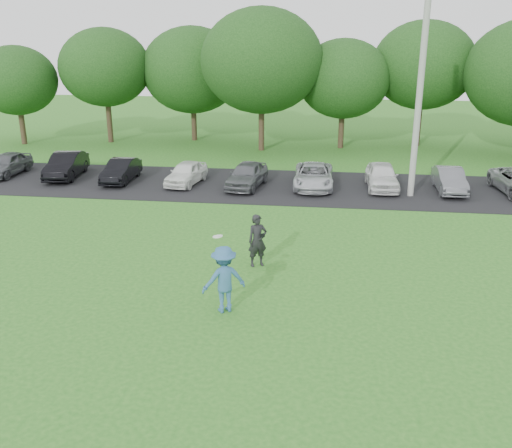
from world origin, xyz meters
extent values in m
plane|color=#26681D|center=(0.00, 0.00, 0.00)|extent=(100.00, 100.00, 0.00)
cube|color=black|center=(0.00, 13.00, 0.01)|extent=(32.00, 6.50, 0.03)
cylinder|color=#9D9E99|center=(6.09, 12.09, 5.08)|extent=(0.28, 0.28, 10.17)
imported|color=#32628F|center=(-0.40, -0.13, 0.94)|extent=(1.40, 1.19, 1.89)
cylinder|color=white|center=(-0.54, -0.16, 2.18)|extent=(0.27, 0.27, 0.09)
imported|color=black|center=(0.10, 3.11, 0.87)|extent=(0.75, 0.65, 1.74)
cube|color=black|center=(0.28, 2.93, 1.12)|extent=(0.17, 0.15, 0.10)
imported|color=#515358|center=(-14.48, 13.36, 0.62)|extent=(1.46, 3.47, 1.17)
imported|color=black|center=(-11.17, 13.32, 0.66)|extent=(1.76, 3.93, 1.25)
imported|color=black|center=(-8.07, 12.89, 0.58)|extent=(1.20, 3.35, 1.10)
imported|color=white|center=(-4.69, 12.80, 0.58)|extent=(1.79, 3.40, 1.10)
imported|color=#585A5F|center=(-1.63, 12.60, 0.64)|extent=(1.95, 3.74, 1.21)
imported|color=silver|center=(1.59, 13.00, 0.59)|extent=(1.91, 4.04, 1.12)
imported|color=silver|center=(4.85, 13.19, 0.64)|extent=(1.53, 3.61, 1.22)
imported|color=#5B5D63|center=(7.97, 13.04, 0.58)|extent=(1.21, 3.38, 1.11)
cylinder|color=#38281C|center=(-18.00, 21.60, 1.10)|extent=(0.36, 0.36, 2.20)
ellipsoid|color=#214C19|center=(-18.00, 21.60, 4.15)|extent=(5.20, 5.20, 4.42)
cylinder|color=#38281C|center=(-12.50, 23.00, 1.35)|extent=(0.36, 0.36, 2.70)
ellipsoid|color=#214C19|center=(-12.50, 23.00, 4.93)|extent=(5.94, 5.94, 5.05)
cylinder|color=#38281C|center=(-7.00, 24.40, 1.10)|extent=(0.36, 0.36, 2.20)
ellipsoid|color=#214C19|center=(-7.00, 24.40, 4.71)|extent=(6.68, 6.68, 5.68)
cylinder|color=#38281C|center=(-2.00, 21.60, 1.35)|extent=(0.36, 0.36, 2.70)
ellipsoid|color=#214C19|center=(-2.00, 21.60, 5.48)|extent=(7.42, 7.42, 6.31)
cylinder|color=#38281C|center=(3.00, 23.00, 1.10)|extent=(0.36, 0.36, 2.20)
ellipsoid|color=#214C19|center=(3.00, 23.00, 4.36)|extent=(5.76, 5.76, 4.90)
cylinder|color=#38281C|center=(8.00, 24.40, 1.35)|extent=(0.36, 0.36, 2.70)
ellipsoid|color=#214C19|center=(8.00, 24.40, 5.14)|extent=(6.50, 6.50, 5.53)
camera|label=1|loc=(2.26, -13.97, 7.38)|focal=40.00mm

